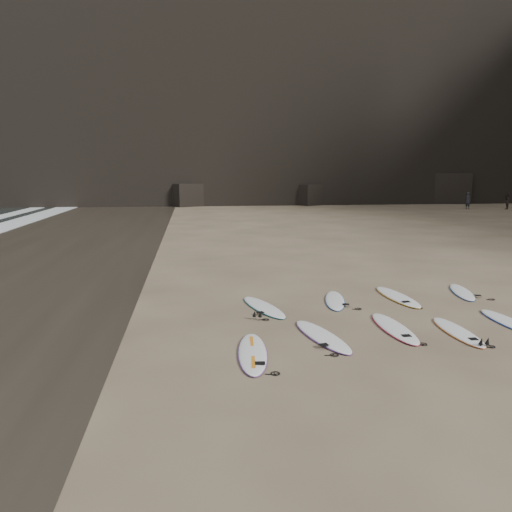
{
  "coord_description": "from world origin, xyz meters",
  "views": [
    {
      "loc": [
        -5.29,
        -11.59,
        4.02
      ],
      "look_at": [
        -3.42,
        2.8,
        1.5
      ],
      "focal_mm": 35.0,
      "sensor_mm": 36.0,
      "label": 1
    }
  ],
  "objects_px": {
    "person_b": "(506,202)",
    "surfboard_4": "(509,322)",
    "surfboard_1": "(322,336)",
    "surfboard_2": "(394,328)",
    "surfboard_7": "(397,296)",
    "surfboard_5": "(264,307)",
    "surfboard_3": "(458,331)",
    "surfboard_8": "(462,292)",
    "person_a": "(468,201)",
    "surfboard_6": "(335,300)",
    "surfboard_0": "(253,352)"
  },
  "relations": [
    {
      "from": "surfboard_0",
      "to": "person_a",
      "type": "bearing_deg",
      "value": 59.89
    },
    {
      "from": "surfboard_6",
      "to": "surfboard_7",
      "type": "relative_size",
      "value": 0.86
    },
    {
      "from": "surfboard_1",
      "to": "person_b",
      "type": "distance_m",
      "value": 46.21
    },
    {
      "from": "surfboard_7",
      "to": "person_a",
      "type": "height_order",
      "value": "person_a"
    },
    {
      "from": "surfboard_0",
      "to": "surfboard_4",
      "type": "distance_m",
      "value": 7.15
    },
    {
      "from": "surfboard_4",
      "to": "surfboard_7",
      "type": "bearing_deg",
      "value": 122.71
    },
    {
      "from": "surfboard_6",
      "to": "surfboard_1",
      "type": "bearing_deg",
      "value": -97.84
    },
    {
      "from": "surfboard_5",
      "to": "person_b",
      "type": "bearing_deg",
      "value": 31.81
    },
    {
      "from": "surfboard_4",
      "to": "surfboard_7",
      "type": "xyz_separation_m",
      "value": [
        -1.86,
        2.89,
        0.01
      ]
    },
    {
      "from": "surfboard_4",
      "to": "surfboard_0",
      "type": "bearing_deg",
      "value": -168.87
    },
    {
      "from": "person_a",
      "to": "surfboard_2",
      "type": "bearing_deg",
      "value": 125.51
    },
    {
      "from": "surfboard_2",
      "to": "surfboard_7",
      "type": "relative_size",
      "value": 0.96
    },
    {
      "from": "surfboard_6",
      "to": "person_a",
      "type": "xyz_separation_m",
      "value": [
        23.93,
        33.74,
        0.83
      ]
    },
    {
      "from": "surfboard_5",
      "to": "person_b",
      "type": "height_order",
      "value": "person_b"
    },
    {
      "from": "surfboard_7",
      "to": "surfboard_8",
      "type": "xyz_separation_m",
      "value": [
        2.37,
        0.33,
        -0.01
      ]
    },
    {
      "from": "surfboard_2",
      "to": "surfboard_6",
      "type": "bearing_deg",
      "value": 104.19
    },
    {
      "from": "surfboard_3",
      "to": "surfboard_8",
      "type": "relative_size",
      "value": 1.02
    },
    {
      "from": "surfboard_1",
      "to": "surfboard_3",
      "type": "xyz_separation_m",
      "value": [
        3.45,
        -0.1,
        -0.0
      ]
    },
    {
      "from": "surfboard_5",
      "to": "surfboard_7",
      "type": "distance_m",
      "value": 4.43
    },
    {
      "from": "surfboard_6",
      "to": "person_b",
      "type": "bearing_deg",
      "value": 63.48
    },
    {
      "from": "surfboard_2",
      "to": "surfboard_7",
      "type": "xyz_separation_m",
      "value": [
        1.36,
        3.0,
        0.0
      ]
    },
    {
      "from": "surfboard_6",
      "to": "person_a",
      "type": "height_order",
      "value": "person_a"
    },
    {
      "from": "surfboard_7",
      "to": "surfboard_2",
      "type": "bearing_deg",
      "value": -118.18
    },
    {
      "from": "surfboard_1",
      "to": "surfboard_4",
      "type": "xyz_separation_m",
      "value": [
        5.21,
        0.48,
        -0.0
      ]
    },
    {
      "from": "surfboard_2",
      "to": "surfboard_8",
      "type": "relative_size",
      "value": 1.12
    },
    {
      "from": "surfboard_2",
      "to": "surfboard_8",
      "type": "xyz_separation_m",
      "value": [
        3.74,
        3.33,
        -0.01
      ]
    },
    {
      "from": "person_a",
      "to": "surfboard_8",
      "type": "bearing_deg",
      "value": 127.55
    },
    {
      "from": "surfboard_5",
      "to": "surfboard_7",
      "type": "height_order",
      "value": "surfboard_7"
    },
    {
      "from": "surfboard_0",
      "to": "surfboard_5",
      "type": "height_order",
      "value": "same"
    },
    {
      "from": "surfboard_0",
      "to": "surfboard_1",
      "type": "bearing_deg",
      "value": 31.74
    },
    {
      "from": "surfboard_1",
      "to": "surfboard_8",
      "type": "height_order",
      "value": "surfboard_1"
    },
    {
      "from": "surfboard_3",
      "to": "surfboard_7",
      "type": "height_order",
      "value": "surfboard_7"
    },
    {
      "from": "surfboard_7",
      "to": "person_a",
      "type": "bearing_deg",
      "value": 53.25
    },
    {
      "from": "surfboard_6",
      "to": "surfboard_8",
      "type": "height_order",
      "value": "same"
    },
    {
      "from": "surfboard_3",
      "to": "surfboard_5",
      "type": "distance_m",
      "value": 5.31
    },
    {
      "from": "surfboard_4",
      "to": "person_a",
      "type": "height_order",
      "value": "person_a"
    },
    {
      "from": "surfboard_1",
      "to": "surfboard_2",
      "type": "height_order",
      "value": "same"
    },
    {
      "from": "surfboard_0",
      "to": "surfboard_1",
      "type": "relative_size",
      "value": 0.98
    },
    {
      "from": "surfboard_0",
      "to": "person_b",
      "type": "xyz_separation_m",
      "value": [
        30.66,
        36.99,
        0.74
      ]
    },
    {
      "from": "surfboard_6",
      "to": "person_b",
      "type": "height_order",
      "value": "person_b"
    },
    {
      "from": "surfboard_1",
      "to": "surfboard_0",
      "type": "bearing_deg",
      "value": -166.03
    },
    {
      "from": "surfboard_1",
      "to": "surfboard_2",
      "type": "relative_size",
      "value": 1.01
    },
    {
      "from": "person_b",
      "to": "surfboard_4",
      "type": "bearing_deg",
      "value": 9.47
    },
    {
      "from": "surfboard_7",
      "to": "surfboard_8",
      "type": "bearing_deg",
      "value": 4.31
    },
    {
      "from": "surfboard_4",
      "to": "surfboard_6",
      "type": "xyz_separation_m",
      "value": [
        -3.94,
        2.75,
        -0.0
      ]
    },
    {
      "from": "surfboard_1",
      "to": "person_a",
      "type": "bearing_deg",
      "value": 43.35
    },
    {
      "from": "surfboard_6",
      "to": "surfboard_8",
      "type": "relative_size",
      "value": 1.01
    },
    {
      "from": "surfboard_5",
      "to": "surfboard_2",
      "type": "bearing_deg",
      "value": -54.47
    },
    {
      "from": "surfboard_6",
      "to": "surfboard_5",
      "type": "bearing_deg",
      "value": -154.57
    },
    {
      "from": "surfboard_1",
      "to": "surfboard_4",
      "type": "bearing_deg",
      "value": -7.1
    }
  ]
}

